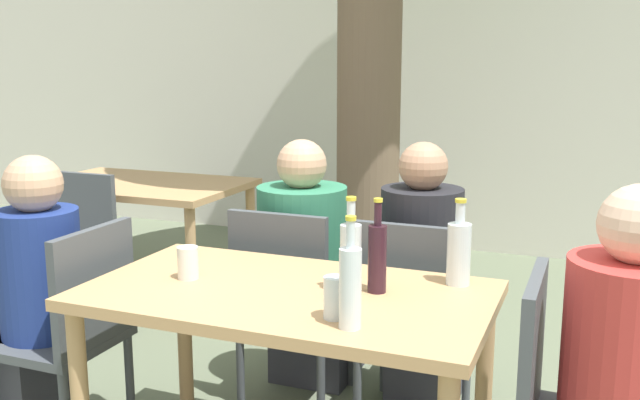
% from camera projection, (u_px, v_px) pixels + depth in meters
% --- Properties ---
extents(cafe_building_wall, '(10.00, 0.08, 2.80)m').
position_uv_depth(cafe_building_wall, '(477.00, 74.00, 5.51)').
color(cafe_building_wall, silver).
rests_on(cafe_building_wall, ground_plane).
extents(dining_table_front, '(1.35, 0.76, 0.75)m').
position_uv_depth(dining_table_front, '(287.00, 316.00, 2.39)').
color(dining_table_front, tan).
rests_on(dining_table_front, ground_plane).
extents(dining_table_back, '(1.29, 0.84, 0.75)m').
position_uv_depth(dining_table_back, '(141.00, 196.00, 4.49)').
color(dining_table_back, tan).
rests_on(dining_table_back, ground_plane).
extents(patio_chair_0, '(0.44, 0.44, 0.89)m').
position_uv_depth(patio_chair_0, '(74.00, 324.00, 2.76)').
color(patio_chair_0, '#474C51').
rests_on(patio_chair_0, ground_plane).
extents(patio_chair_2, '(0.44, 0.44, 0.89)m').
position_uv_depth(patio_chair_2, '(289.00, 296.00, 3.08)').
color(patio_chair_2, '#474C51').
rests_on(patio_chair_2, ground_plane).
extents(patio_chair_3, '(0.44, 0.44, 0.89)m').
position_uv_depth(patio_chair_3, '(411.00, 312.00, 2.88)').
color(patio_chair_3, '#474C51').
rests_on(patio_chair_3, ground_plane).
extents(patio_chair_4, '(0.44, 0.44, 0.89)m').
position_uv_depth(patio_chair_4, '(71.00, 246.00, 3.92)').
color(patio_chair_4, '#474C51').
rests_on(patio_chair_4, ground_plane).
extents(person_seated_0, '(0.56, 0.32, 1.15)m').
position_uv_depth(person_seated_0, '(26.00, 313.00, 2.84)').
color(person_seated_0, '#383842').
rests_on(person_seated_0, ground_plane).
extents(person_seated_2, '(0.40, 0.60, 1.17)m').
position_uv_depth(person_seated_2, '(309.00, 275.00, 3.28)').
color(person_seated_2, '#383842').
rests_on(person_seated_2, ground_plane).
extents(person_seated_3, '(0.34, 0.57, 1.18)m').
position_uv_depth(person_seated_3, '(424.00, 289.00, 3.09)').
color(person_seated_3, '#383842').
rests_on(person_seated_3, ground_plane).
extents(water_bottle_0, '(0.07, 0.07, 0.32)m').
position_uv_depth(water_bottle_0, '(351.00, 256.00, 2.32)').
color(water_bottle_0, silver).
rests_on(water_bottle_0, dining_table_front).
extents(wine_bottle_1, '(0.06, 0.06, 0.31)m').
position_uv_depth(wine_bottle_1, '(377.00, 256.00, 2.33)').
color(wine_bottle_1, '#331923').
rests_on(wine_bottle_1, dining_table_front).
extents(water_bottle_2, '(0.06, 0.06, 0.33)m').
position_uv_depth(water_bottle_2, '(350.00, 285.00, 2.01)').
color(water_bottle_2, silver).
rests_on(water_bottle_2, dining_table_front).
extents(water_bottle_3, '(0.08, 0.08, 0.30)m').
position_uv_depth(water_bottle_3, '(459.00, 252.00, 2.41)').
color(water_bottle_3, silver).
rests_on(water_bottle_3, dining_table_front).
extents(drinking_glass_0, '(0.07, 0.07, 0.13)m').
position_uv_depth(drinking_glass_0, '(335.00, 298.00, 2.10)').
color(drinking_glass_0, silver).
rests_on(drinking_glass_0, dining_table_front).
extents(drinking_glass_1, '(0.07, 0.07, 0.11)m').
position_uv_depth(drinking_glass_1, '(188.00, 263.00, 2.49)').
color(drinking_glass_1, silver).
rests_on(drinking_glass_1, dining_table_front).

